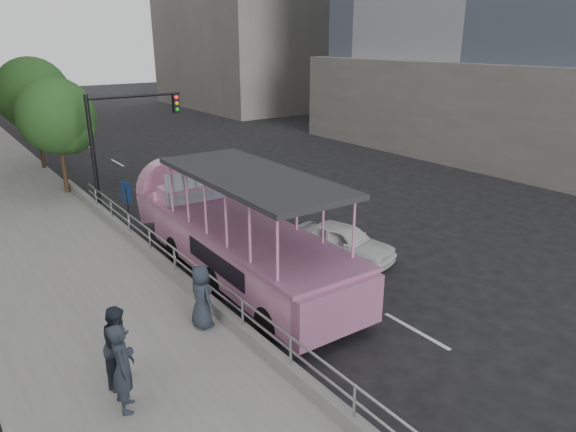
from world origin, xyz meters
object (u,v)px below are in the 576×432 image
pedestrian_near (123,368)px  traffic_signal (119,133)px  duck_boat (229,233)px  parking_sign (128,205)px  street_tree_near (59,119)px  pedestrian_mid (119,345)px  car (344,241)px  pedestrian_far (201,297)px  street_tree_far (35,97)px

pedestrian_near → traffic_signal: (4.64, 13.34, 2.24)m
duck_boat → pedestrian_near: bearing=-136.4°
parking_sign → street_tree_near: street_tree_near is taller
duck_boat → parking_sign: duck_boat is taller
street_tree_near → parking_sign: bearing=-87.7°
duck_boat → pedestrian_mid: size_ratio=6.12×
car → traffic_signal: (-4.31, 9.78, 2.86)m
duck_boat → parking_sign: size_ratio=4.49×
pedestrian_far → parking_sign: size_ratio=0.69×
street_tree_near → pedestrian_mid: bearing=-100.1°
pedestrian_near → street_tree_far: size_ratio=0.30×
pedestrian_near → traffic_signal: size_ratio=0.37×
pedestrian_near → street_tree_far: bearing=11.0°
traffic_signal → street_tree_near: street_tree_near is taller
pedestrian_mid → traffic_signal: size_ratio=0.35×
parking_sign → street_tree_far: size_ratio=0.38×
duck_boat → street_tree_far: size_ratio=1.71×
pedestrian_far → traffic_signal: 11.81m
duck_boat → pedestrian_mid: bearing=-140.9°
duck_boat → pedestrian_far: 3.96m
pedestrian_near → pedestrian_far: bearing=-34.9°
pedestrian_near → parking_sign: (3.35, 9.15, 0.31)m
parking_sign → traffic_signal: (1.29, 4.20, 1.93)m
traffic_signal → street_tree_far: size_ratio=0.81×
duck_boat → street_tree_near: (-2.17, 11.80, 2.47)m
duck_boat → pedestrian_far: size_ratio=6.55×
pedestrian_far → duck_boat: bearing=-45.9°
street_tree_far → street_tree_near: bearing=-91.9°
pedestrian_far → street_tree_near: (0.38, 14.83, 2.68)m
traffic_signal → street_tree_near: (-1.60, 3.43, 0.32)m
traffic_signal → pedestrian_near: bearing=-109.2°
street_tree_far → pedestrian_near: bearing=-98.1°
pedestrian_near → parking_sign: bearing=-1.0°
duck_boat → traffic_signal: traffic_signal is taller
car → pedestrian_far: size_ratio=2.21×
pedestrian_far → parking_sign: (0.68, 7.20, 0.43)m
car → parking_sign: size_ratio=1.51×
pedestrian_near → pedestrian_mid: 0.95m
pedestrian_mid → street_tree_near: size_ratio=0.32×
car → parking_sign: 7.97m
parking_sign → pedestrian_mid: bearing=-110.8°
duck_boat → pedestrian_mid: duck_boat is taller
pedestrian_mid → duck_boat: bearing=-13.0°
parking_sign → street_tree_near: 7.95m
car → duck_boat: bearing=142.2°
pedestrian_far → traffic_signal: bearing=-15.7°
pedestrian_far → traffic_signal: traffic_signal is taller
car → pedestrian_far: pedestrian_far is taller
duck_boat → street_tree_near: size_ratio=1.93×
pedestrian_near → street_tree_near: street_tree_near is taller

